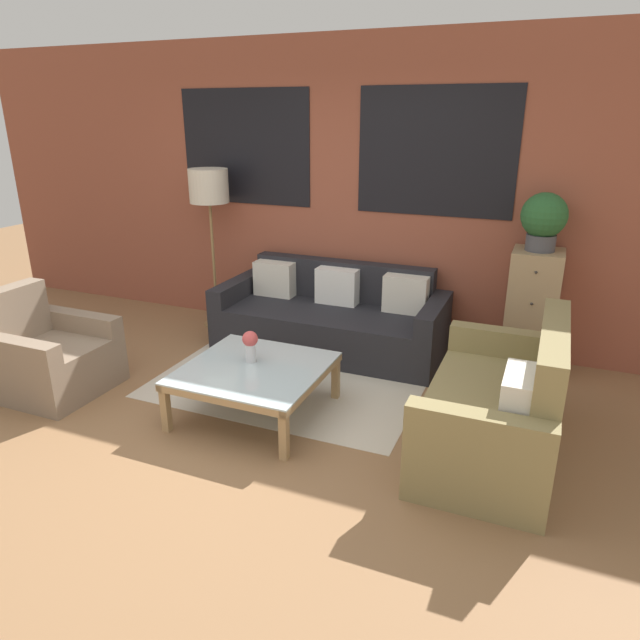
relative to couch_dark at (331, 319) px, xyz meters
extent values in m
plane|color=#8E6642|center=(-0.16, -1.95, -0.28)|extent=(16.00, 16.00, 0.00)
cube|color=brown|center=(-0.16, 0.49, 1.12)|extent=(8.40, 0.08, 2.80)
cube|color=black|center=(-1.11, 0.44, 1.52)|extent=(1.40, 0.01, 1.10)
cube|color=black|center=(0.79, 0.44, 1.52)|extent=(1.40, 0.01, 1.10)
cube|color=beige|center=(-0.05, -0.78, -0.28)|extent=(2.17, 1.61, 0.00)
cube|color=#232328|center=(0.00, -0.13, -0.08)|extent=(1.80, 0.72, 0.40)
cube|color=#232328|center=(0.00, 0.31, 0.11)|extent=(1.80, 0.16, 0.78)
cube|color=#232328|center=(-0.98, -0.05, 0.01)|extent=(0.16, 0.88, 0.58)
cube|color=#232328|center=(0.98, -0.05, 0.01)|extent=(0.16, 0.88, 0.58)
cube|color=silver|center=(-0.67, 0.15, 0.29)|extent=(0.40, 0.16, 0.34)
cube|color=white|center=(0.00, 0.15, 0.29)|extent=(0.40, 0.16, 0.34)
cube|color=silver|center=(0.67, 0.15, 0.29)|extent=(0.40, 0.16, 0.34)
cube|color=olive|center=(1.53, -1.25, -0.07)|extent=(0.64, 1.20, 0.42)
cube|color=olive|center=(1.93, -1.25, 0.18)|extent=(0.16, 1.20, 0.92)
cube|color=olive|center=(1.61, -0.58, 0.03)|extent=(0.80, 0.14, 0.62)
cube|color=olive|center=(1.61, -1.92, 0.03)|extent=(0.80, 0.14, 0.62)
cube|color=silver|center=(1.77, -1.63, 0.31)|extent=(0.16, 0.40, 0.34)
cube|color=#84705B|center=(-1.65, -1.69, -0.08)|extent=(0.64, 0.50, 0.40)
cube|color=#84705B|center=(-2.05, -1.69, 0.14)|extent=(0.16, 0.50, 0.84)
cube|color=#84705B|center=(-1.73, -2.01, 0.00)|extent=(0.80, 0.14, 0.56)
cube|color=#84705B|center=(-1.73, -1.36, 0.00)|extent=(0.80, 0.14, 0.56)
cube|color=silver|center=(-0.05, -1.41, 0.09)|extent=(1.00, 1.00, 0.01)
cube|color=tan|center=(-0.05, -1.88, 0.06)|extent=(1.00, 0.05, 0.05)
cube|color=tan|center=(-0.05, -0.93, 0.06)|extent=(1.00, 0.05, 0.05)
cube|color=tan|center=(-0.53, -1.41, 0.06)|extent=(0.05, 1.00, 0.05)
cube|color=tan|center=(0.42, -1.41, 0.06)|extent=(0.05, 1.00, 0.05)
cube|color=tan|center=(-0.51, -1.87, -0.10)|extent=(0.06, 0.05, 0.37)
cube|color=tan|center=(0.41, -1.87, -0.10)|extent=(0.05, 0.05, 0.37)
cube|color=tan|center=(-0.51, -0.95, -0.10)|extent=(0.06, 0.06, 0.37)
cube|color=tan|center=(0.41, -0.95, -0.10)|extent=(0.05, 0.06, 0.37)
cylinder|color=olive|center=(-1.35, 0.12, -0.27)|extent=(0.28, 0.28, 0.02)
cylinder|color=olive|center=(-1.35, 0.12, 0.37)|extent=(0.03, 0.03, 1.27)
cylinder|color=beige|center=(-1.35, 0.12, 1.17)|extent=(0.39, 0.39, 0.33)
cube|color=tan|center=(1.75, 0.20, 0.25)|extent=(0.41, 0.41, 1.06)
sphere|color=#38332D|center=(1.75, 0.00, 0.64)|extent=(0.02, 0.02, 0.02)
sphere|color=#38332D|center=(1.75, 0.00, 0.38)|extent=(0.02, 0.02, 0.02)
sphere|color=#38332D|center=(1.75, 0.00, 0.11)|extent=(0.02, 0.02, 0.02)
sphere|color=#38332D|center=(1.75, 0.00, -0.15)|extent=(0.02, 0.02, 0.02)
cylinder|color=#47474C|center=(1.75, 0.20, 0.84)|extent=(0.23, 0.23, 0.13)
sphere|color=#285B2D|center=(1.75, 0.20, 1.07)|extent=(0.37, 0.37, 0.37)
cylinder|color=silver|center=(-0.12, -1.33, 0.17)|extent=(0.08, 0.08, 0.14)
sphere|color=#CC4C4C|center=(-0.12, -1.33, 0.28)|extent=(0.12, 0.12, 0.12)
camera|label=1|loc=(1.85, -4.72, 1.85)|focal=32.00mm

